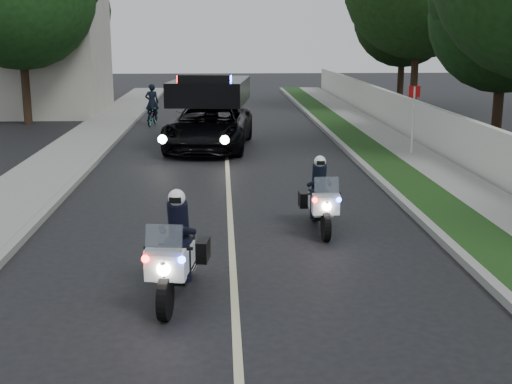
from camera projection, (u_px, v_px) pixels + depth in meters
The scene contains 20 objects.
ground at pixel (236, 332), 9.29m from camera, with size 120.00×120.00×0.00m, color black.
curb_right at pixel (373, 174), 19.20m from camera, with size 0.20×60.00×0.15m, color gray.
grass_verge at pixel (398, 174), 19.24m from camera, with size 1.20×60.00×0.16m, color #193814.
sidewalk_right at pixel (443, 173), 19.30m from camera, with size 1.40×60.00×0.16m, color gray.
property_wall at pixel (479, 150), 19.20m from camera, with size 0.22×60.00×1.50m, color beige.
curb_left at pixel (79, 177), 18.79m from camera, with size 0.20×60.00×0.15m, color gray.
sidewalk_left at pixel (39, 178), 18.73m from camera, with size 2.00×60.00×0.16m, color gray.
building_far at pixel (19, 42), 33.27m from camera, with size 8.00×6.00×7.00m, color #A8A396.
lane_marking at pixel (228, 178), 19.01m from camera, with size 0.12×50.00×0.01m, color #BFB78C.
police_moto_left at pixel (178, 297), 10.50m from camera, with size 0.69×1.98×1.68m, color silver, non-canonical shape.
police_moto_right at pixel (319, 230), 14.08m from camera, with size 0.63×1.81×1.54m, color silver, non-canonical shape.
police_suv at pixel (210, 148), 23.95m from camera, with size 2.67×5.77×2.80m, color black.
bicycle at pixel (153, 125), 29.97m from camera, with size 0.54×1.55×0.81m, color black.
cyclist at pixel (153, 125), 29.97m from camera, with size 0.57×0.38×1.59m, color black.
sign_post at pixel (411, 158), 22.18m from camera, with size 0.38×0.38×2.40m, color #A20F0B, non-canonical shape.
tree_right_c at pixel (495, 145), 24.55m from camera, with size 5.22×5.22×8.71m, color #143410, non-canonical shape.
tree_right_d at pixel (412, 113), 34.51m from camera, with size 7.43×7.43×12.38m, color #1C3F15, non-canonical shape.
tree_right_e at pixel (399, 103), 39.24m from camera, with size 5.65×5.65×9.41m, color black, non-canonical shape.
tree_left_near at pixel (29, 124), 30.26m from camera, with size 6.58×6.58×10.97m, color #184115, non-canonical shape.
tree_left_far at pixel (65, 102), 39.74m from camera, with size 5.02×5.02×8.36m, color black, non-canonical shape.
Camera 1 is at (-0.18, -8.61, 3.98)m, focal length 47.82 mm.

